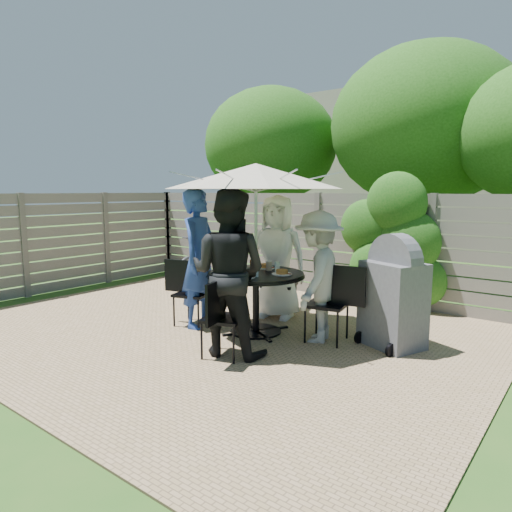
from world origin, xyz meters
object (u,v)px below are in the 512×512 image
Objects in this scene: plate_left at (231,269)px; patio_table at (256,291)px; glass_back at (256,264)px; glass_right at (277,267)px; person_front at (229,273)px; glass_front at (256,271)px; coffee_cup at (269,266)px; chair_right at (328,319)px; umbrella at (256,176)px; plate_front at (245,276)px; plate_right at (282,273)px; bicycle at (212,259)px; bbq_grill at (393,296)px; syrup_jug at (253,266)px; plate_back at (266,267)px; chair_back at (280,296)px; glass_left at (234,267)px; person_left at (200,259)px; chair_front at (224,334)px; person_right at (318,277)px; person_back at (277,257)px; chair_left at (192,306)px.

patio_table is at bearing 15.72° from plate_left.
glass_right is (0.39, -0.05, 0.00)m from glass_back.
person_front is 0.58m from glass_front.
coffee_cup is (-0.19, 1.04, -0.07)m from person_front.
chair_right is 7.06× the size of glass_back.
umbrella is 20.23× the size of glass_back.
chair_right is 1.17m from plate_front.
bicycle is (-3.10, 2.00, -0.36)m from plate_right.
glass_front and glass_right have the same top height.
coffee_cup is 0.06× the size of bicycle.
glass_front is 0.10× the size of bbq_grill.
person_front is 11.96× the size of syrup_jug.
coffee_cup is (0.13, -0.11, 0.04)m from plate_back.
chair_back reaches higher than glass_right.
coffee_cup is at bearing 5.84° from chair_back.
glass_left and glass_front have the same top height.
person_left is 0.58m from glass_left.
bbq_grill is at bearing 22.17° from glass_left.
person_left is at bearing -45.00° from person_front.
umbrella is 1.27m from plate_front.
glass_left is (-0.32, 0.18, 0.05)m from plate_front.
plate_front is 0.19× the size of bbq_grill.
bbq_grill is at bearing 19.69° from umbrella.
chair_front is at bearing -74.26° from plate_back.
umbrella reaches higher than chair_right.
bbq_grill reaches higher than bicycle.
person_left reaches higher than bicycle.
umbrella is (-0.00, 0.00, 1.49)m from patio_table.
chair_back is 1.17m from plate_right.
patio_table is 1.56× the size of chair_right.
patio_table is 0.42m from glass_right.
plate_right is (0.35, 0.10, 0.27)m from patio_table.
patio_table is 0.91m from person_front.
chair_back is at bearing 105.77° from plate_back.
person_right is 1.10m from glass_left.
plate_right is at bearing -13.46° from glass_back.
person_left is 0.91m from plate_front.
person_front is 1.38× the size of bbq_grill.
bicycle is at bearing 137.06° from person_back.
chair_left reaches higher than plate_front.
glass_front is at bearing -46.24° from syrup_jug.
plate_back is 1.86× the size of glass_back.
person_back reaches higher than plate_back.
person_left is 7.37× the size of plate_front.
patio_table is at bearing -74.28° from plate_back.
chair_right is at bearing 15.65° from plate_left.
glass_front is at bearing -13.46° from plate_left.
person_front is at bearing -40.25° from chair_left.
syrup_jug reaches higher than chair_back.
person_right is (0.80, 0.22, -1.24)m from umbrella.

